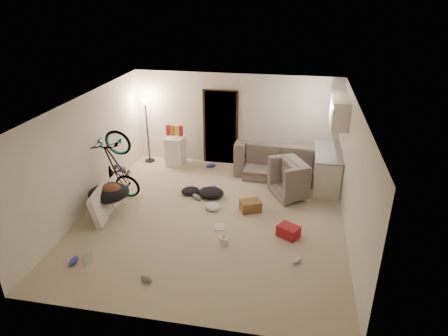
% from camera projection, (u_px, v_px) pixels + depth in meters
% --- Properties ---
extents(floor, '(5.50, 6.00, 0.02)m').
position_uv_depth(floor, '(213.00, 218.00, 8.59)').
color(floor, beige).
rests_on(floor, ground).
extents(ceiling, '(5.50, 6.00, 0.02)m').
position_uv_depth(ceiling, '(211.00, 103.00, 7.55)').
color(ceiling, white).
rests_on(ceiling, wall_back).
extents(wall_back, '(5.50, 0.02, 2.50)m').
position_uv_depth(wall_back, '(236.00, 120.00, 10.76)').
color(wall_back, white).
rests_on(wall_back, floor).
extents(wall_front, '(5.50, 0.02, 2.50)m').
position_uv_depth(wall_front, '(164.00, 253.00, 5.38)').
color(wall_front, white).
rests_on(wall_front, floor).
extents(wall_left, '(0.02, 6.00, 2.50)m').
position_uv_depth(wall_left, '(86.00, 155.00, 8.54)').
color(wall_left, white).
rests_on(wall_left, floor).
extents(wall_right, '(0.02, 6.00, 2.50)m').
position_uv_depth(wall_right, '(353.00, 175.00, 7.60)').
color(wall_right, white).
rests_on(wall_right, floor).
extents(doorway, '(0.85, 0.10, 2.04)m').
position_uv_depth(doorway, '(221.00, 128.00, 10.89)').
color(doorway, black).
rests_on(doorway, floor).
extents(door_trim, '(0.97, 0.04, 2.10)m').
position_uv_depth(door_trim, '(221.00, 128.00, 10.86)').
color(door_trim, black).
rests_on(door_trim, floor).
extents(floor_lamp, '(0.28, 0.28, 1.81)m').
position_uv_depth(floor_lamp, '(146.00, 117.00, 10.82)').
color(floor_lamp, black).
rests_on(floor_lamp, floor).
extents(kitchen_counter, '(0.60, 1.50, 0.88)m').
position_uv_depth(kitchen_counter, '(326.00, 169.00, 9.78)').
color(kitchen_counter, beige).
rests_on(kitchen_counter, floor).
extents(counter_top, '(0.64, 1.54, 0.04)m').
position_uv_depth(counter_top, '(328.00, 152.00, 9.59)').
color(counter_top, gray).
rests_on(counter_top, kitchen_counter).
extents(kitchen_uppers, '(0.38, 1.40, 0.65)m').
position_uv_depth(kitchen_uppers, '(339.00, 110.00, 9.14)').
color(kitchen_uppers, beige).
rests_on(kitchen_uppers, wall_right).
extents(sofa, '(2.34, 1.02, 0.67)m').
position_uv_depth(sofa, '(280.00, 163.00, 10.42)').
color(sofa, '#323932').
rests_on(sofa, floor).
extents(armchair, '(1.24, 1.29, 0.65)m').
position_uv_depth(armchair, '(301.00, 181.00, 9.44)').
color(armchair, '#323932').
rests_on(armchair, floor).
extents(bicycle, '(1.82, 0.89, 1.03)m').
position_uv_depth(bicycle, '(119.00, 180.00, 9.17)').
color(bicycle, black).
rests_on(bicycle, floor).
extents(book_asset, '(0.30, 0.27, 0.02)m').
position_uv_depth(book_asset, '(85.00, 266.00, 7.08)').
color(book_asset, '#A71923').
rests_on(book_asset, floor).
extents(mini_fridge, '(0.50, 0.50, 0.81)m').
position_uv_depth(mini_fridge, '(175.00, 151.00, 10.97)').
color(mini_fridge, white).
rests_on(mini_fridge, floor).
extents(snack_box_0, '(0.10, 0.07, 0.30)m').
position_uv_depth(snack_box_0, '(168.00, 130.00, 10.75)').
color(snack_box_0, '#A71923').
rests_on(snack_box_0, mini_fridge).
extents(snack_box_1, '(0.11, 0.08, 0.30)m').
position_uv_depth(snack_box_1, '(172.00, 130.00, 10.73)').
color(snack_box_1, orange).
rests_on(snack_box_1, mini_fridge).
extents(snack_box_2, '(0.11, 0.09, 0.30)m').
position_uv_depth(snack_box_2, '(177.00, 131.00, 10.71)').
color(snack_box_2, yellow).
rests_on(snack_box_2, mini_fridge).
extents(snack_box_3, '(0.11, 0.08, 0.30)m').
position_uv_depth(snack_box_3, '(181.00, 131.00, 10.69)').
color(snack_box_3, '#A71923').
rests_on(snack_box_3, mini_fridge).
extents(saucer_chair, '(0.88, 0.88, 0.63)m').
position_uv_depth(saucer_chair, '(109.00, 196.00, 8.68)').
color(saucer_chair, silver).
rests_on(saucer_chair, floor).
extents(hoodie, '(0.57, 0.51, 0.22)m').
position_uv_depth(hoodie, '(110.00, 189.00, 8.56)').
color(hoodie, '#572E1E').
rests_on(hoodie, saucer_chair).
extents(sofa_drape, '(0.66, 0.58, 0.28)m').
position_uv_depth(sofa_drape, '(244.00, 153.00, 10.50)').
color(sofa_drape, black).
rests_on(sofa_drape, sofa).
extents(tv_box, '(0.39, 1.02, 0.67)m').
position_uv_depth(tv_box, '(102.00, 204.00, 8.46)').
color(tv_box, silver).
rests_on(tv_box, floor).
extents(drink_case_a, '(0.52, 0.46, 0.25)m').
position_uv_depth(drink_case_a, '(250.00, 206.00, 8.78)').
color(drink_case_a, brown).
rests_on(drink_case_a, floor).
extents(drink_case_b, '(0.50, 0.46, 0.23)m').
position_uv_depth(drink_case_b, '(288.00, 231.00, 7.88)').
color(drink_case_b, '#A71923').
rests_on(drink_case_b, floor).
extents(juicer, '(0.17, 0.17, 0.24)m').
position_uv_depth(juicer, '(224.00, 241.00, 7.63)').
color(juicer, white).
rests_on(juicer, floor).
extents(newspaper, '(0.64, 0.68, 0.01)m').
position_uv_depth(newspaper, '(211.00, 202.00, 9.20)').
color(newspaper, '#BBB8AD').
rests_on(newspaper, floor).
extents(book_blue, '(0.35, 0.35, 0.03)m').
position_uv_depth(book_blue, '(214.00, 189.00, 9.76)').
color(book_blue, '#323CB5').
rests_on(book_blue, floor).
extents(book_white, '(0.24, 0.29, 0.02)m').
position_uv_depth(book_white, '(219.00, 227.00, 8.21)').
color(book_white, silver).
rests_on(book_white, floor).
extents(shoe_0, '(0.32, 0.24, 0.11)m').
position_uv_depth(shoe_0, '(211.00, 165.00, 10.95)').
color(shoe_0, '#323CB5').
rests_on(shoe_0, floor).
extents(shoe_1, '(0.29, 0.29, 0.11)m').
position_uv_depth(shoe_1, '(196.00, 197.00, 9.31)').
color(shoe_1, slate).
rests_on(shoe_1, floor).
extents(shoe_2, '(0.11, 0.27, 0.10)m').
position_uv_depth(shoe_2, '(74.00, 261.00, 7.14)').
color(shoe_2, '#323CB5').
rests_on(shoe_2, floor).
extents(shoe_3, '(0.27, 0.19, 0.09)m').
position_uv_depth(shoe_3, '(146.00, 279.00, 6.70)').
color(shoe_3, slate).
rests_on(shoe_3, floor).
extents(shoe_4, '(0.22, 0.25, 0.09)m').
position_uv_depth(shoe_4, '(297.00, 260.00, 7.17)').
color(shoe_4, white).
rests_on(shoe_4, floor).
extents(clothes_lump_a, '(0.67, 0.59, 0.20)m').
position_uv_depth(clothes_lump_a, '(211.00, 193.00, 9.40)').
color(clothes_lump_a, black).
rests_on(clothes_lump_a, floor).
extents(clothes_lump_b, '(0.58, 0.57, 0.14)m').
position_uv_depth(clothes_lump_b, '(190.00, 191.00, 9.56)').
color(clothes_lump_b, black).
rests_on(clothes_lump_b, floor).
extents(clothes_lump_c, '(0.53, 0.52, 0.12)m').
position_uv_depth(clothes_lump_c, '(212.00, 206.00, 8.89)').
color(clothes_lump_c, silver).
rests_on(clothes_lump_c, floor).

